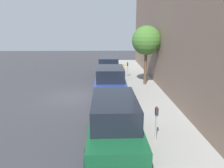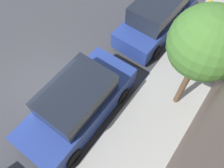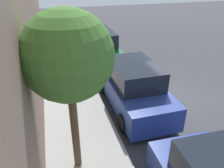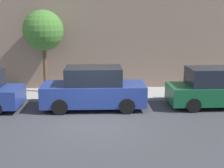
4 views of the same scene
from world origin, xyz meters
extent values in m
plane|color=#38383D|center=(0.00, 0.00, 0.00)|extent=(60.00, 60.00, 0.00)
cube|color=#9E9E99|center=(4.75, 0.00, 0.07)|extent=(2.50, 32.00, 0.15)
cube|color=navy|center=(2.30, 0.04, 0.70)|extent=(1.98, 4.81, 0.96)
cube|color=black|center=(2.30, 0.04, 1.58)|extent=(1.74, 2.61, 0.80)
cylinder|color=black|center=(1.37, 1.52, 0.36)|extent=(0.22, 0.71, 0.71)
cylinder|color=black|center=(3.23, 1.52, 0.36)|extent=(0.22, 0.71, 0.71)
cylinder|color=black|center=(1.37, -1.45, 0.36)|extent=(0.22, 0.71, 0.71)
cylinder|color=black|center=(3.23, -1.45, 0.36)|extent=(0.22, 0.71, 0.71)
cube|color=navy|center=(2.28, 5.86, 0.64)|extent=(2.04, 4.95, 0.84)
cube|color=black|center=(2.28, 5.86, 1.48)|extent=(1.76, 3.15, 0.84)
cylinder|color=black|center=(1.38, 7.38, 0.32)|extent=(0.22, 0.65, 0.65)
cylinder|color=black|center=(3.18, 7.38, 0.32)|extent=(0.22, 0.65, 0.65)
cylinder|color=black|center=(1.38, 4.34, 0.32)|extent=(0.22, 0.65, 0.65)
cylinder|color=black|center=(3.18, 4.34, 0.32)|extent=(0.22, 0.65, 0.65)
cylinder|color=#ADADB2|center=(3.95, 5.42, 0.66)|extent=(0.07, 0.07, 1.01)
cube|color=#2D2D33|center=(3.95, 5.42, 1.30)|extent=(0.11, 0.15, 0.28)
cube|color=red|center=(3.95, 5.42, 1.47)|extent=(0.04, 0.09, 0.05)
cylinder|color=brown|center=(5.06, 2.74, 1.54)|extent=(0.21, 0.21, 2.79)
sphere|color=#42752D|center=(5.06, 2.74, 3.53)|extent=(2.18, 2.18, 2.18)
cylinder|color=gold|center=(3.85, 8.70, 0.43)|extent=(0.20, 0.20, 0.55)
sphere|color=gold|center=(3.85, 8.70, 0.75)|extent=(0.18, 0.18, 0.18)
camera|label=1|loc=(2.05, -13.76, 4.45)|focal=35.00mm
camera|label=2|loc=(5.40, -2.12, 8.05)|focal=35.00mm
camera|label=3|loc=(5.40, 7.52, 5.26)|focal=35.00mm
camera|label=4|loc=(-11.95, -0.22, 4.32)|focal=50.00mm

